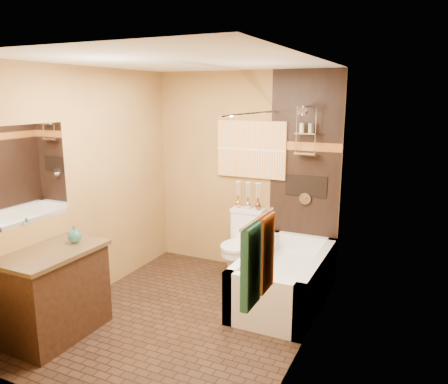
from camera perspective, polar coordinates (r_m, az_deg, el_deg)
The scene contains 23 objects.
floor at distance 4.64m, azimuth -4.90°, elevation -15.86°, with size 3.00×3.00×0.00m, color black.
wall_left at distance 4.90m, azimuth -17.41°, elevation 0.73°, with size 0.02×3.00×2.50m, color #A68240.
wall_right at distance 3.75m, azimuth 10.83°, elevation -2.44°, with size 0.02×3.00×2.50m, color #A68240.
wall_back at distance 5.51m, azimuth 2.69°, elevation 2.56°, with size 2.40×0.02×2.50m, color #A68240.
wall_front at distance 3.05m, azimuth -19.70°, elevation -6.45°, with size 2.40×0.02×2.50m, color #A68240.
ceiling at distance 4.10m, azimuth -5.58°, elevation 16.62°, with size 3.00×3.00×0.00m, color silver.
alcove_tile_back at distance 5.26m, azimuth 10.46°, elevation 1.87°, with size 0.85×0.01×2.50m, color black.
alcove_tile_right at distance 4.46m, azimuth 13.12°, elevation -0.14°, with size 0.01×1.50×2.50m, color black.
mosaic_band_back at distance 5.20m, azimuth 10.59°, elevation 5.87°, with size 0.85×0.01×0.10m, color #9B541C.
mosaic_band_right at distance 4.40m, azimuth 13.23°, elevation 4.58°, with size 0.01×1.50×0.10m, color #9B541C.
alcove_niche at distance 5.27m, azimuth 10.66°, elevation 0.77°, with size 0.50×0.01×0.25m, color black.
shower_fixtures at distance 5.09m, azimuth 10.59°, elevation 6.25°, with size 0.24×0.33×1.16m.
curtain_rod at distance 4.59m, azimuth 3.81°, elevation 10.21°, with size 0.03×0.03×1.55m, color silver.
towel_bar at distance 2.74m, azimuth 4.41°, elevation -3.46°, with size 0.02×0.02×0.55m, color silver.
towel_teal at distance 2.71m, azimuth 3.52°, elevation -9.67°, with size 0.05×0.22×0.52m, color #1C565D.
towel_rust at distance 2.94m, azimuth 5.42°, elevation -7.91°, with size 0.05×0.22×0.52m, color #93481A.
sunset_painting at distance 5.41m, azimuth 3.57°, elevation 5.57°, with size 0.90×0.04×0.70m, color orange.
vanity_mirror at distance 4.30m, azimuth -24.82°, elevation 1.94°, with size 0.01×1.00×0.90m, color white.
bathtub at distance 4.88m, azimuth 7.96°, elevation -11.59°, with size 0.80×1.50×0.55m.
toilet at distance 5.43m, azimuth 2.35°, elevation -6.76°, with size 0.42×0.62×0.81m.
vanity at distance 4.42m, azimuth -21.25°, elevation -12.19°, with size 0.59×0.95×0.84m.
teal_bottle at distance 4.37m, azimuth -18.97°, elevation -5.27°, with size 0.13×0.13×0.20m, color #257071, non-canonical shape.
bud_vases at distance 5.43m, azimuth 3.15°, elevation -0.35°, with size 0.34×0.07×0.33m.
Camera 1 is at (2.08, -3.52, 2.20)m, focal length 35.00 mm.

